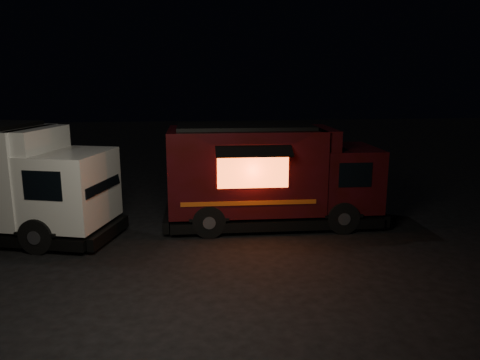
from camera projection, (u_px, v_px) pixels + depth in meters
ground at (172, 261)px, 12.21m from camera, size 80.00×80.00×0.00m
red_truck at (273, 175)px, 15.03m from camera, size 7.06×2.72×3.26m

